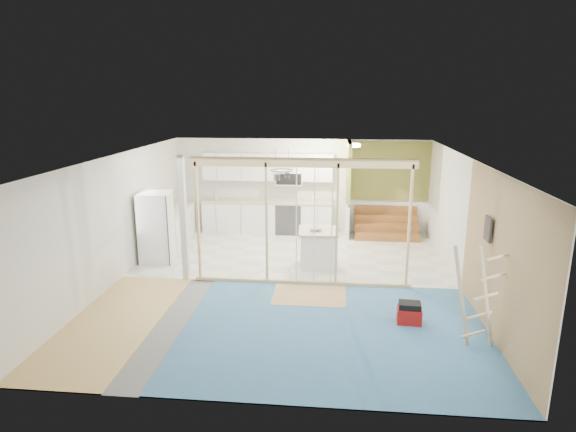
# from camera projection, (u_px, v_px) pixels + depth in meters

# --- Properties ---
(room) EXTENTS (7.01, 8.01, 2.61)m
(room) POSITION_uv_depth(u_px,v_px,m) (286.00, 222.00, 9.56)
(room) COLOR slate
(room) RESTS_ON ground
(floor_overlays) EXTENTS (7.00, 8.00, 0.03)m
(floor_overlays) POSITION_uv_depth(u_px,v_px,m) (290.00, 282.00, 9.92)
(floor_overlays) COLOR beige
(floor_overlays) RESTS_ON room
(stud_frame) EXTENTS (4.66, 0.14, 2.60)m
(stud_frame) POSITION_uv_depth(u_px,v_px,m) (273.00, 207.00, 9.51)
(stud_frame) COLOR #DFCB88
(stud_frame) RESTS_ON room
(base_cabinets) EXTENTS (4.45, 2.24, 0.93)m
(base_cabinets) POSITION_uv_depth(u_px,v_px,m) (240.00, 219.00, 13.15)
(base_cabinets) COLOR white
(base_cabinets) RESTS_ON room
(upper_cabinets) EXTENTS (3.60, 0.41, 0.85)m
(upper_cabinets) POSITION_uv_depth(u_px,v_px,m) (270.00, 168.00, 13.19)
(upper_cabinets) COLOR white
(upper_cabinets) RESTS_ON room
(green_partition) EXTENTS (2.25, 1.51, 2.60)m
(green_partition) POSITION_uv_depth(u_px,v_px,m) (375.00, 202.00, 12.98)
(green_partition) COLOR olive
(green_partition) RESTS_ON room
(pot_rack) EXTENTS (0.52, 0.52, 0.72)m
(pot_rack) POSITION_uv_depth(u_px,v_px,m) (282.00, 173.00, 11.24)
(pot_rack) COLOR black
(pot_rack) RESTS_ON room
(sheathing_panel) EXTENTS (0.02, 4.00, 2.60)m
(sheathing_panel) POSITION_uv_depth(u_px,v_px,m) (501.00, 262.00, 7.30)
(sheathing_panel) COLOR tan
(sheathing_panel) RESTS_ON room
(electrical_panel) EXTENTS (0.04, 0.30, 0.40)m
(electrical_panel) POSITION_uv_depth(u_px,v_px,m) (488.00, 229.00, 7.80)
(electrical_panel) COLOR #39393E
(electrical_panel) RESTS_ON room
(ceiling_light) EXTENTS (0.32, 0.32, 0.08)m
(ceiling_light) POSITION_uv_depth(u_px,v_px,m) (354.00, 145.00, 12.02)
(ceiling_light) COLOR #FFEABF
(ceiling_light) RESTS_ON room
(fridge) EXTENTS (0.79, 0.77, 1.64)m
(fridge) POSITION_uv_depth(u_px,v_px,m) (156.00, 228.00, 10.99)
(fridge) COLOR white
(fridge) RESTS_ON room
(island) EXTENTS (0.91, 0.91, 0.85)m
(island) POSITION_uv_depth(u_px,v_px,m) (318.00, 248.00, 10.78)
(island) COLOR white
(island) RESTS_ON room
(bowl) EXTENTS (0.37, 0.37, 0.07)m
(bowl) POSITION_uv_depth(u_px,v_px,m) (316.00, 229.00, 10.65)
(bowl) COLOR silver
(bowl) RESTS_ON island
(soap_bottle_a) EXTENTS (0.14, 0.14, 0.32)m
(soap_bottle_a) POSITION_uv_depth(u_px,v_px,m) (216.00, 194.00, 13.34)
(soap_bottle_a) COLOR #A2A5B5
(soap_bottle_a) RESTS_ON base_cabinets
(soap_bottle_b) EXTENTS (0.11, 0.11, 0.21)m
(soap_bottle_b) POSITION_uv_depth(u_px,v_px,m) (313.00, 197.00, 13.27)
(soap_bottle_b) COLOR white
(soap_bottle_b) RESTS_ON base_cabinets
(toolbox) EXTENTS (0.42, 0.33, 0.38)m
(toolbox) POSITION_uv_depth(u_px,v_px,m) (409.00, 313.00, 8.11)
(toolbox) COLOR #A3110F
(toolbox) RESTS_ON room
(ladder) EXTENTS (0.87, 0.13, 1.63)m
(ladder) POSITION_uv_depth(u_px,v_px,m) (477.00, 297.00, 7.18)
(ladder) COLOR tan
(ladder) RESTS_ON room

